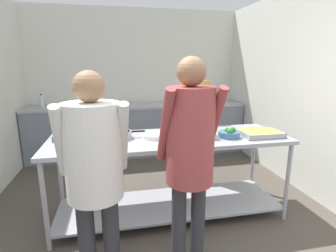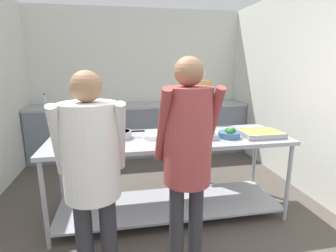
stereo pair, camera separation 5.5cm
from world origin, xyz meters
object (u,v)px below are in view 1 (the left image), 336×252
at_px(serving_tray_greens, 77,135).
at_px(guest_serving_right, 94,163).
at_px(cook_behind_counter, 195,112).
at_px(plate_stack, 153,136).
at_px(water_bottle, 42,101).
at_px(guest_serving_left, 190,147).
at_px(sauce_pan, 120,134).
at_px(serving_tray_vegetables, 260,133).
at_px(serving_tray_roast, 191,135).
at_px(broccoli_bowl, 229,134).

height_order(serving_tray_greens, guest_serving_right, guest_serving_right).
xyz_separation_m(guest_serving_right, cook_behind_counter, (1.24, 1.58, 0.03)).
xyz_separation_m(plate_stack, water_bottle, (-1.58, 2.14, 0.12)).
height_order(guest_serving_left, guest_serving_right, guest_serving_left).
relative_size(cook_behind_counter, water_bottle, 7.07).
xyz_separation_m(plate_stack, guest_serving_left, (0.15, -0.84, 0.13)).
bearing_deg(sauce_pan, guest_serving_left, -61.54).
bearing_deg(plate_stack, water_bottle, 126.43).
bearing_deg(serving_tray_vegetables, plate_stack, 172.99).
height_order(serving_tray_roast, water_bottle, water_bottle).
xyz_separation_m(guest_serving_left, cook_behind_counter, (0.55, 1.59, -0.04)).
height_order(serving_tray_greens, serving_tray_roast, same).
relative_size(sauce_pan, water_bottle, 1.67).
distance_m(plate_stack, guest_serving_left, 0.86).
distance_m(broccoli_bowl, serving_tray_vegetables, 0.36).
xyz_separation_m(plate_stack, serving_tray_vegetables, (1.14, -0.14, 0.00)).
xyz_separation_m(serving_tray_roast, serving_tray_vegetables, (0.75, -0.08, -0.00)).
distance_m(serving_tray_vegetables, guest_serving_left, 1.22).
xyz_separation_m(serving_tray_roast, broccoli_bowl, (0.39, -0.08, 0.01)).
distance_m(serving_tray_greens, guest_serving_left, 1.39).
xyz_separation_m(broccoli_bowl, serving_tray_vegetables, (0.36, -0.00, -0.01)).
height_order(plate_stack, serving_tray_roast, serving_tray_roast).
xyz_separation_m(broccoli_bowl, cook_behind_counter, (-0.09, 0.89, 0.08)).
height_order(serving_tray_vegetables, guest_serving_right, guest_serving_right).
xyz_separation_m(serving_tray_greens, broccoli_bowl, (1.57, -0.32, 0.01)).
relative_size(serving_tray_roast, water_bottle, 2.11).
distance_m(serving_tray_roast, serving_tray_vegetables, 0.75).
bearing_deg(broccoli_bowl, cook_behind_counter, 96.05).
bearing_deg(cook_behind_counter, water_bottle, 148.60).
distance_m(plate_stack, serving_tray_roast, 0.40).
relative_size(serving_tray_greens, plate_stack, 1.87).
xyz_separation_m(serving_tray_vegetables, water_bottle, (-2.72, 2.28, 0.11)).
distance_m(serving_tray_greens, broccoli_bowl, 1.60).
xyz_separation_m(sauce_pan, guest_serving_right, (-0.20, -0.90, 0.05)).
xyz_separation_m(serving_tray_roast, cook_behind_counter, (0.30, 0.81, 0.10)).
relative_size(guest_serving_left, cook_behind_counter, 1.04).
relative_size(serving_tray_greens, serving_tray_vegetables, 1.02).
bearing_deg(cook_behind_counter, guest_serving_right, -127.93).
bearing_deg(serving_tray_greens, serving_tray_roast, -11.66).
distance_m(serving_tray_vegetables, water_bottle, 3.55).
bearing_deg(serving_tray_roast, cook_behind_counter, 69.74).
relative_size(guest_serving_left, guest_serving_right, 1.06).
distance_m(sauce_pan, serving_tray_roast, 0.75).
height_order(sauce_pan, water_bottle, water_bottle).
distance_m(guest_serving_left, cook_behind_counter, 1.68).
bearing_deg(serving_tray_vegetables, guest_serving_left, -144.98).
xyz_separation_m(serving_tray_greens, water_bottle, (-0.79, 1.95, 0.11)).
height_order(guest_serving_right, cook_behind_counter, cook_behind_counter).
bearing_deg(serving_tray_greens, sauce_pan, -15.50).
height_order(guest_serving_right, water_bottle, guest_serving_right).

